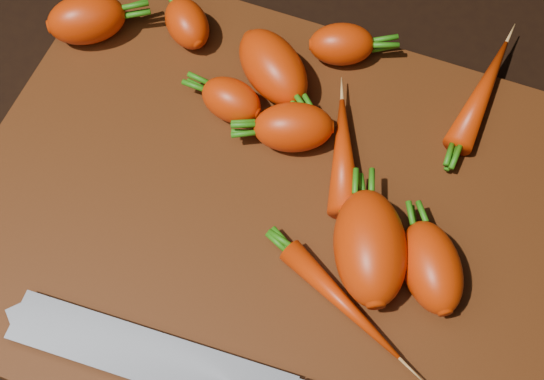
% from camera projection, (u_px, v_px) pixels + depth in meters
% --- Properties ---
extents(ground, '(2.00, 2.00, 0.01)m').
position_uv_depth(ground, '(268.00, 219.00, 0.64)').
color(ground, black).
extents(cutting_board, '(0.50, 0.40, 0.01)m').
position_uv_depth(cutting_board, '(268.00, 213.00, 0.63)').
color(cutting_board, '#55280E').
rests_on(cutting_board, ground).
extents(carrot_0, '(0.08, 0.08, 0.05)m').
position_uv_depth(carrot_0, '(87.00, 19.00, 0.69)').
color(carrot_0, red).
rests_on(carrot_0, cutting_board).
extents(carrot_1, '(0.06, 0.05, 0.04)m').
position_uv_depth(carrot_1, '(231.00, 100.00, 0.65)').
color(carrot_1, red).
rests_on(carrot_1, cutting_board).
extents(carrot_2, '(0.10, 0.09, 0.05)m').
position_uv_depth(carrot_2, '(273.00, 67.00, 0.66)').
color(carrot_2, red).
rests_on(carrot_2, cutting_board).
extents(carrot_3, '(0.09, 0.11, 0.06)m').
position_uv_depth(carrot_3, '(370.00, 247.00, 0.58)').
color(carrot_3, red).
rests_on(carrot_3, cutting_board).
extents(carrot_4, '(0.08, 0.06, 0.04)m').
position_uv_depth(carrot_4, '(293.00, 127.00, 0.64)').
color(carrot_4, red).
rests_on(carrot_4, cutting_board).
extents(carrot_5, '(0.07, 0.06, 0.04)m').
position_uv_depth(carrot_5, '(342.00, 44.00, 0.68)').
color(carrot_5, red).
rests_on(carrot_5, cutting_board).
extents(carrot_6, '(0.08, 0.09, 0.04)m').
position_uv_depth(carrot_6, '(431.00, 267.00, 0.58)').
color(carrot_6, red).
rests_on(carrot_6, cutting_board).
extents(carrot_7, '(0.04, 0.13, 0.03)m').
position_uv_depth(carrot_7, '(483.00, 92.00, 0.67)').
color(carrot_7, red).
rests_on(carrot_7, cutting_board).
extents(carrot_8, '(0.12, 0.07, 0.02)m').
position_uv_depth(carrot_8, '(342.00, 302.00, 0.58)').
color(carrot_8, red).
rests_on(carrot_8, cutting_board).
extents(carrot_9, '(0.06, 0.11, 0.03)m').
position_uv_depth(carrot_9, '(343.00, 154.00, 0.63)').
color(carrot_9, red).
rests_on(carrot_9, cutting_board).
extents(carrot_10, '(0.07, 0.07, 0.04)m').
position_uv_depth(carrot_10, '(187.00, 23.00, 0.69)').
color(carrot_10, red).
rests_on(carrot_10, cutting_board).
extents(knife, '(0.36, 0.05, 0.02)m').
position_uv_depth(knife, '(177.00, 366.00, 0.56)').
color(knife, gray).
rests_on(knife, cutting_board).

